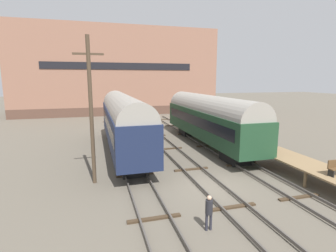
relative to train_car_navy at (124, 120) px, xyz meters
name	(u,v)px	position (x,y,z in m)	size (l,w,h in m)	color
ground_plane	(208,186)	(4.16, -9.20, -3.00)	(200.00, 200.00, 0.00)	#60594C
track_left	(143,191)	(0.00, -9.20, -2.85)	(2.60, 60.00, 0.26)	#4C4742
track_middle	(208,183)	(4.16, -9.20, -2.85)	(2.60, 60.00, 0.26)	#4C4742
track_right	(266,177)	(8.31, -9.20, -2.85)	(2.60, 60.00, 0.26)	#4C4742
train_car_navy	(124,120)	(0.00, 0.00, 0.00)	(2.92, 17.11, 5.25)	black
train_car_green	(208,117)	(8.31, 0.11, -0.15)	(3.06, 16.82, 5.04)	black
station_platform	(320,170)	(10.89, -11.03, -2.01)	(2.52, 10.79, 1.07)	#8C704C
person_worker	(209,210)	(2.10, -13.71, -2.03)	(0.32, 0.32, 1.62)	#282833
utility_pole	(91,110)	(-2.68, -6.76, 1.73)	(1.80, 0.24, 9.14)	#473828
warehouse_building	(117,72)	(2.28, 30.04, 5.05)	(37.53, 10.93, 16.09)	brown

